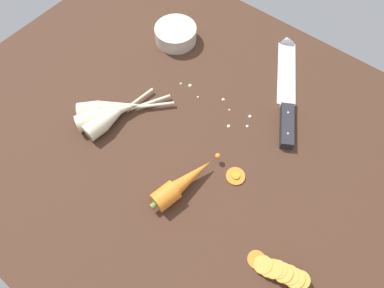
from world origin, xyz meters
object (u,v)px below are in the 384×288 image
at_px(whole_carrot, 182,184).
at_px(carrot_slice_stray_near, 236,176).
at_px(chefs_knife, 287,84).
at_px(parsnip_mid_left, 109,118).
at_px(carrot_slice_stack, 278,271).
at_px(parsnip_mid_right, 110,108).
at_px(prep_bowl, 176,34).
at_px(parsnip_front, 108,114).

bearing_deg(whole_carrot, carrot_slice_stray_near, 50.80).
distance_m(chefs_knife, whole_carrot, 0.37).
xyz_separation_m(parsnip_mid_left, carrot_slice_stack, (0.47, -0.04, -0.01)).
relative_size(chefs_knife, parsnip_mid_right, 1.81).
bearing_deg(carrot_slice_stray_near, prep_bowl, 146.94).
distance_m(carrot_slice_stack, prep_bowl, 0.62).
bearing_deg(chefs_knife, parsnip_mid_left, -127.36).
relative_size(whole_carrot, parsnip_front, 0.87).
bearing_deg(prep_bowl, carrot_slice_stack, -33.09).
bearing_deg(parsnip_front, chefs_knife, 51.00).
xyz_separation_m(whole_carrot, carrot_slice_stray_near, (0.07, 0.09, -0.02)).
xyz_separation_m(chefs_knife, prep_bowl, (-0.31, -0.05, 0.01)).
height_order(parsnip_mid_right, carrot_slice_stray_near, parsnip_mid_right).
distance_m(chefs_knife, parsnip_front, 0.43).
height_order(whole_carrot, carrot_slice_stack, whole_carrot).
bearing_deg(parsnip_mid_left, prep_bowl, 99.68).
distance_m(whole_carrot, carrot_slice_stack, 0.24).
distance_m(parsnip_front, carrot_slice_stray_near, 0.32).
bearing_deg(whole_carrot, chefs_knife, 84.62).
xyz_separation_m(carrot_slice_stray_near, prep_bowl, (-0.35, 0.23, 0.02)).
xyz_separation_m(parsnip_mid_left, carrot_slice_stray_near, (0.30, 0.07, -0.02)).
height_order(parsnip_mid_left, parsnip_mid_right, same).
relative_size(carrot_slice_stack, carrot_slice_stray_near, 2.78).
bearing_deg(carrot_slice_stray_near, chefs_knife, 97.99).
xyz_separation_m(whole_carrot, parsnip_front, (-0.24, 0.03, -0.00)).
xyz_separation_m(whole_carrot, prep_bowl, (-0.28, 0.32, 0.00)).
bearing_deg(prep_bowl, carrot_slice_stray_near, -33.06).
height_order(parsnip_mid_left, carrot_slice_stray_near, parsnip_mid_left).
xyz_separation_m(parsnip_front, parsnip_mid_right, (-0.01, 0.01, 0.00)).
distance_m(chefs_knife, carrot_slice_stray_near, 0.28).
bearing_deg(parsnip_mid_left, carrot_slice_stray_near, 12.68).
xyz_separation_m(parsnip_mid_left, prep_bowl, (-0.05, 0.30, 0.00)).
relative_size(parsnip_mid_right, carrot_slice_stack, 1.55).
height_order(whole_carrot, parsnip_front, whole_carrot).
xyz_separation_m(whole_carrot, parsnip_mid_right, (-0.25, 0.04, -0.00)).
relative_size(chefs_knife, prep_bowl, 2.89).
distance_m(parsnip_front, parsnip_mid_right, 0.02).
height_order(chefs_knife, parsnip_mid_left, parsnip_mid_left).
height_order(parsnip_mid_right, carrot_slice_stack, parsnip_mid_right).
height_order(parsnip_front, prep_bowl, same).
xyz_separation_m(chefs_knife, carrot_slice_stack, (0.21, -0.39, 0.01)).
bearing_deg(carrot_slice_stack, carrot_slice_stray_near, 146.84).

